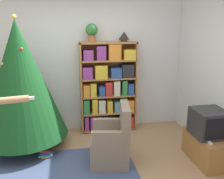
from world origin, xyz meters
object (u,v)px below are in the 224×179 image
object	(u,v)px
potted_plant	(92,31)
table_lamp	(124,36)
television	(209,123)
christmas_tree	(20,80)
armchair	(112,143)
bookshelf	(109,88)

from	to	relation	value
potted_plant	table_lamp	distance (m)	0.60
television	christmas_tree	world-z (taller)	christmas_tree
television	armchair	world-z (taller)	armchair
television	table_lamp	bearing A→B (deg)	124.02
television	potted_plant	size ratio (longest dim) A/B	1.44
television	table_lamp	size ratio (longest dim) A/B	2.37
bookshelf	television	size ratio (longest dim) A/B	3.66
television	table_lamp	xyz separation A→B (m)	(-0.98, 1.45, 1.20)
christmas_tree	potted_plant	xyz separation A→B (m)	(1.22, 0.45, 0.75)
christmas_tree	potted_plant	bearing A→B (deg)	20.26
television	christmas_tree	size ratio (longest dim) A/B	0.22
christmas_tree	table_lamp	size ratio (longest dim) A/B	10.99
bookshelf	potted_plant	xyz separation A→B (m)	(-0.30, 0.01, 1.07)
potted_plant	table_lamp	xyz separation A→B (m)	(0.60, 0.00, -0.09)
television	armchair	distance (m)	1.48
christmas_tree	table_lamp	distance (m)	1.99
television	table_lamp	distance (m)	2.12
armchair	table_lamp	world-z (taller)	table_lamp
bookshelf	potted_plant	distance (m)	1.11
bookshelf	television	xyz separation A→B (m)	(1.27, -1.44, -0.22)
bookshelf	table_lamp	size ratio (longest dim) A/B	8.66
armchair	television	bearing A→B (deg)	89.90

